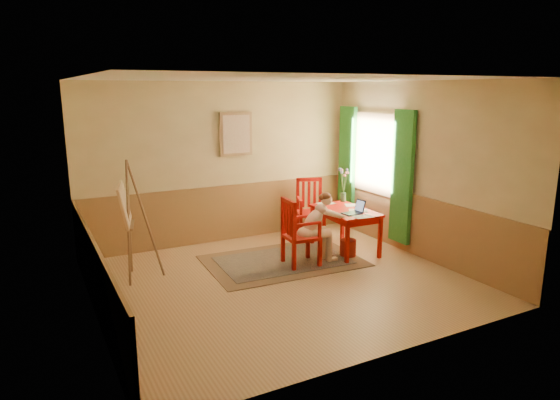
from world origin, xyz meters
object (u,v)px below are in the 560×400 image
chair_left (298,232)px  chair_back (310,208)px  figure (318,225)px  easel (127,209)px  laptop (355,211)px  table (345,215)px

chair_left → chair_back: size_ratio=0.99×
chair_left → figure: bearing=-3.2°
chair_left → figure: figure is taller
chair_left → chair_back: (0.96, 1.23, 0.01)m
easel → laptop: bearing=-11.6°
chair_back → easel: (-3.34, -0.57, 0.49)m
laptop → easel: (-3.41, 0.70, 0.26)m
laptop → easel: bearing=168.4°
table → chair_left: 1.07m
laptop → easel: size_ratio=0.21×
easel → chair_left: bearing=-15.4°
chair_left → easel: bearing=164.6°
chair_left → figure: 0.35m
laptop → table: bearing=85.5°
figure → easel: easel is taller
figure → chair_back: bearing=63.5°
figure → laptop: figure is taller
chair_back → easel: bearing=-170.3°
table → figure: bearing=-159.6°
table → chair_left: chair_left is taller
chair_left → laptop: size_ratio=2.91×
table → laptop: (-0.02, -0.29, 0.13)m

